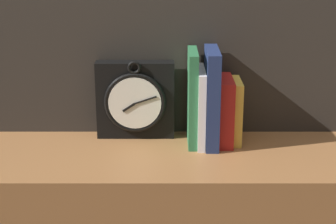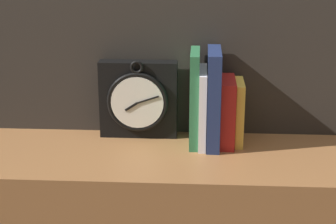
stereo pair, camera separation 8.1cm
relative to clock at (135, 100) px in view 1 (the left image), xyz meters
name	(u,v)px [view 1 (the left image)]	position (x,y,z in m)	size (l,w,h in m)	color
clock	(135,100)	(0.00, 0.00, 0.00)	(0.21, 0.06, 0.22)	black
book_slot0_green	(192,98)	(0.16, -0.04, 0.02)	(0.02, 0.14, 0.25)	#29693F
book_slot1_white	(201,107)	(0.18, -0.05, 0.00)	(0.02, 0.15, 0.21)	white
book_slot2_navy	(212,98)	(0.21, -0.05, 0.02)	(0.03, 0.16, 0.26)	navy
book_slot3_red	(225,111)	(0.24, -0.04, -0.02)	(0.04, 0.14, 0.18)	#B3201C
book_slot4_yellow	(236,111)	(0.28, -0.03, -0.02)	(0.02, 0.12, 0.17)	#E9C247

